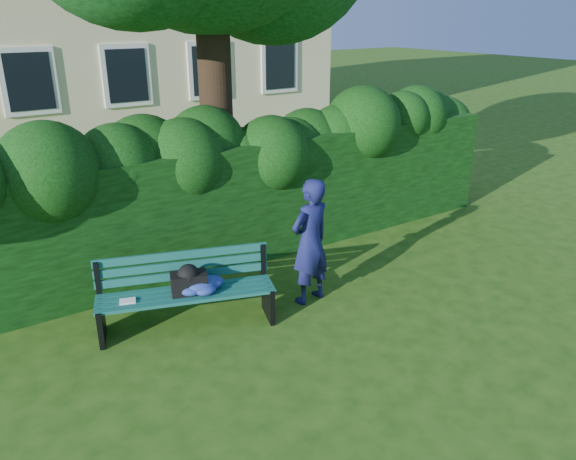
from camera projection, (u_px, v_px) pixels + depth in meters
ground at (314, 314)px, 7.13m from camera, size 80.00×80.00×0.00m
hedge at (229, 201)px, 8.50m from camera, size 10.00×1.00×1.80m
park_bench at (190, 288)px, 6.70m from camera, size 2.15×1.19×0.89m
man_reading at (310, 242)px, 7.17m from camera, size 0.67×0.50×1.68m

